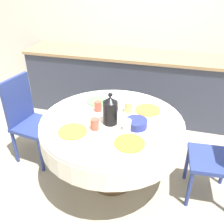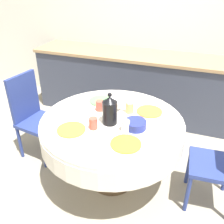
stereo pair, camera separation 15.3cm
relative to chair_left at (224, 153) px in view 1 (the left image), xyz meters
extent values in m
plane|color=#9E937F|center=(-0.99, -0.07, -0.51)|extent=(12.00, 12.00, 0.00)
cube|color=silver|center=(-0.99, 1.72, 0.79)|extent=(7.00, 0.05, 2.60)
cube|color=#383D4C|center=(-0.99, 1.39, -0.08)|extent=(3.20, 0.60, 0.87)
cube|color=#A37F56|center=(-0.99, 1.39, 0.37)|extent=(3.24, 0.64, 0.04)
cylinder|color=brown|center=(-0.99, -0.07, -0.49)|extent=(0.44, 0.44, 0.04)
cylinder|color=brown|center=(-0.99, -0.07, -0.24)|extent=(0.11, 0.11, 0.48)
cylinder|color=silver|center=(-0.99, -0.07, 0.09)|extent=(1.29, 1.29, 0.18)
cylinder|color=silver|center=(-0.99, -0.07, 0.20)|extent=(1.28, 1.28, 0.03)
cube|color=navy|center=(-0.08, -0.01, -0.09)|extent=(0.43, 0.43, 0.04)
cylinder|color=navy|center=(-0.25, -0.19, -0.31)|extent=(0.04, 0.04, 0.40)
cylinder|color=navy|center=(-0.27, 0.16, -0.31)|extent=(0.04, 0.04, 0.40)
cylinder|color=navy|center=(0.08, 0.18, -0.31)|extent=(0.04, 0.04, 0.40)
cube|color=navy|center=(-1.89, 0.07, -0.09)|extent=(0.46, 0.46, 0.04)
cube|color=navy|center=(-2.07, 0.10, 0.18)|extent=(0.09, 0.38, 0.51)
cylinder|color=navy|center=(-1.69, 0.22, -0.31)|extent=(0.04, 0.04, 0.40)
cylinder|color=navy|center=(-1.74, -0.13, -0.31)|extent=(0.04, 0.04, 0.40)
cylinder|color=navy|center=(-2.04, 0.27, -0.31)|extent=(0.04, 0.04, 0.40)
cylinder|color=navy|center=(-2.09, -0.08, -0.31)|extent=(0.04, 0.04, 0.40)
cylinder|color=orange|center=(-1.25, -0.34, 0.22)|extent=(0.24, 0.24, 0.01)
cylinder|color=#CC4C3D|center=(-1.09, -0.25, 0.26)|extent=(0.07, 0.07, 0.10)
cylinder|color=yellow|center=(-0.76, -0.37, 0.22)|extent=(0.24, 0.24, 0.01)
cylinder|color=white|center=(-0.83, -0.20, 0.26)|extent=(0.07, 0.07, 0.10)
cylinder|color=#5BA85B|center=(-1.22, 0.23, 0.22)|extent=(0.24, 0.24, 0.01)
cylinder|color=#CC4C3D|center=(-1.16, 0.05, 0.26)|extent=(0.07, 0.07, 0.10)
cylinder|color=orange|center=(-0.71, 0.18, 0.22)|extent=(0.24, 0.24, 0.01)
cylinder|color=#DBB766|center=(-0.88, 0.11, 0.26)|extent=(0.07, 0.07, 0.10)
cylinder|color=black|center=(-0.99, -0.12, 0.31)|extent=(0.13, 0.13, 0.21)
cone|color=black|center=(-0.99, -0.12, 0.44)|extent=(0.12, 0.12, 0.05)
sphere|color=black|center=(-0.99, -0.12, 0.48)|extent=(0.04, 0.04, 0.04)
cylinder|color=white|center=(-1.03, 0.11, 0.22)|extent=(0.08, 0.08, 0.01)
sphere|color=white|center=(-1.03, 0.11, 0.30)|extent=(0.15, 0.15, 0.15)
cylinder|color=white|center=(-0.94, 0.11, 0.30)|extent=(0.08, 0.03, 0.05)
sphere|color=white|center=(-1.03, 0.11, 0.39)|extent=(0.03, 0.03, 0.03)
cylinder|color=navy|center=(-0.76, -0.12, 0.24)|extent=(0.18, 0.18, 0.07)
camera|label=1|loc=(-0.48, -1.89, 1.37)|focal=40.00mm
camera|label=2|loc=(-0.34, -1.85, 1.37)|focal=40.00mm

